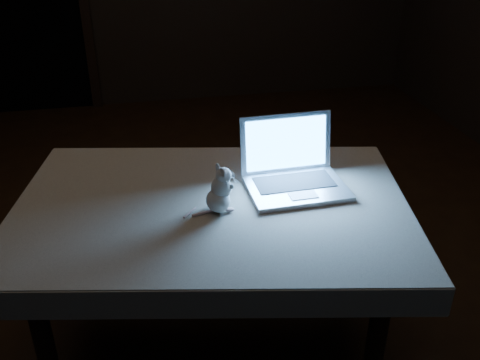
{
  "coord_description": "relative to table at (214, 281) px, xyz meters",
  "views": [
    {
      "loc": [
        -0.28,
        -2.2,
        1.7
      ],
      "look_at": [
        0.06,
        -0.55,
        0.78
      ],
      "focal_mm": 40.0,
      "sensor_mm": 36.0,
      "label": 1
    }
  ],
  "objects": [
    {
      "name": "floor",
      "position": [
        0.05,
        0.57,
        -0.35
      ],
      "size": [
        5.0,
        5.0,
        0.0
      ],
      "primitive_type": "plane",
      "color": "black",
      "rests_on": "ground"
    },
    {
      "name": "table",
      "position": [
        0.0,
        0.0,
        0.0
      ],
      "size": [
        1.44,
        1.07,
        0.7
      ],
      "primitive_type": null,
      "rotation": [
        0.0,
        0.0,
        -0.19
      ],
      "color": "black",
      "rests_on": "floor"
    },
    {
      "name": "laptop",
      "position": [
        0.33,
        0.03,
        0.48
      ],
      "size": [
        0.37,
        0.33,
        0.25
      ],
      "primitive_type": null,
      "rotation": [
        0.0,
        0.0,
        0.03
      ],
      "color": "silver",
      "rests_on": "tablecloth"
    },
    {
      "name": "tablecloth",
      "position": [
        0.1,
        0.03,
        0.31
      ],
      "size": [
        1.57,
        1.21,
        0.1
      ],
      "primitive_type": null,
      "rotation": [
        0.0,
        0.0,
        -0.2
      ],
      "color": "#BFAF9C",
      "rests_on": "table"
    },
    {
      "name": "plush_mouse",
      "position": [
        0.02,
        -0.05,
        0.44
      ],
      "size": [
        0.17,
        0.17,
        0.17
      ],
      "primitive_type": null,
      "rotation": [
        0.0,
        0.0,
        -0.43
      ],
      "color": "silver",
      "rests_on": "tablecloth"
    }
  ]
}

